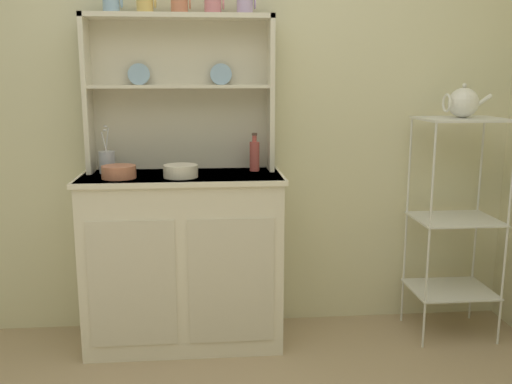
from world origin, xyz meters
TOP-DOWN VIEW (x-y plane):
  - wall_back at (0.00, 1.62)m, footprint 3.84×0.05m
  - hutch_cabinet at (-0.20, 1.37)m, footprint 1.01×0.45m
  - hutch_shelf_unit at (-0.20, 1.53)m, footprint 0.94×0.18m
  - bakers_rack at (1.22, 1.35)m, footprint 0.42×0.34m
  - cup_sky_0 at (-0.52, 1.49)m, footprint 0.09×0.08m
  - cup_gold_1 at (-0.35, 1.49)m, footprint 0.09×0.08m
  - cup_terracotta_2 at (-0.19, 1.49)m, footprint 0.10×0.08m
  - cup_rose_3 at (-0.02, 1.49)m, footprint 0.10×0.08m
  - cup_lilac_4 at (0.13, 1.49)m, footprint 0.09×0.08m
  - bowl_mixing_large at (-0.49, 1.29)m, footprint 0.16×0.16m
  - bowl_floral_medium at (-0.20, 1.29)m, footprint 0.17×0.17m
  - jam_bottle at (0.18, 1.45)m, footprint 0.05×0.05m
  - utensil_jar at (-0.57, 1.45)m, footprint 0.08×0.08m
  - porcelain_teapot at (1.22, 1.35)m, footprint 0.24×0.15m

SIDE VIEW (x-z plane):
  - hutch_cabinet at x=-0.20m, z-range 0.01..0.90m
  - bakers_rack at x=1.22m, z-range 0.11..1.27m
  - bowl_floral_medium at x=-0.20m, z-range 0.89..0.95m
  - bowl_mixing_large at x=-0.49m, z-range 0.89..0.95m
  - utensil_jar at x=-0.57m, z-range 0.83..1.06m
  - jam_bottle at x=0.18m, z-range 0.87..1.07m
  - porcelain_teapot at x=1.22m, z-range 1.15..1.32m
  - wall_back at x=0.00m, z-range 0.00..2.50m
  - hutch_shelf_unit at x=-0.20m, z-range 0.95..1.73m
  - cup_terracotta_2 at x=-0.19m, z-range 1.67..1.75m
  - cup_rose_3 at x=-0.02m, z-range 1.67..1.75m
  - cup_sky_0 at x=-0.52m, z-range 1.67..1.76m
  - cup_lilac_4 at x=0.13m, z-range 1.67..1.76m
  - cup_gold_1 at x=-0.35m, z-range 1.67..1.76m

